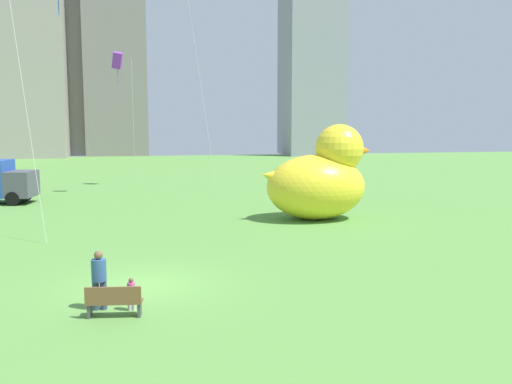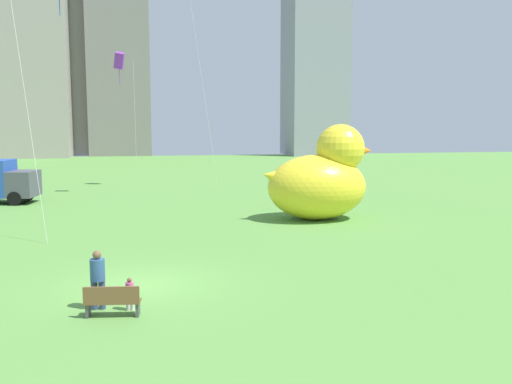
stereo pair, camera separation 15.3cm
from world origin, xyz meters
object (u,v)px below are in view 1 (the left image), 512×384
(park_bench, at_px, (114,301))
(person_adult, at_px, (99,277))
(person_child, at_px, (131,293))
(kite_purple, at_px, (117,61))
(giant_inflatable_duck, at_px, (320,179))

(park_bench, relative_size, person_adult, 0.91)
(person_child, bearing_deg, park_bench, -133.70)
(kite_purple, bearing_deg, giant_inflatable_duck, -48.41)
(park_bench, distance_m, giant_inflatable_duck, 17.51)
(person_child, xyz_separation_m, giant_inflatable_duck, (9.82, 13.59, 1.69))
(person_child, relative_size, kite_purple, 0.09)
(person_adult, distance_m, person_child, 1.03)
(person_child, distance_m, kite_purple, 27.70)
(park_bench, xyz_separation_m, kite_purple, (-0.87, 26.63, 9.11))
(park_bench, height_order, person_child, person_child)
(person_child, height_order, giant_inflatable_duck, giant_inflatable_duck)
(park_bench, bearing_deg, person_child, 46.30)
(giant_inflatable_duck, distance_m, kite_purple, 18.34)
(park_bench, relative_size, kite_purple, 0.15)
(park_bench, relative_size, giant_inflatable_duck, 0.25)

